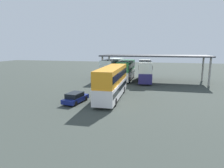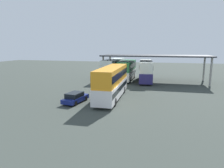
% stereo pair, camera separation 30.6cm
% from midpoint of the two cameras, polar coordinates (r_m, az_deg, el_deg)
% --- Properties ---
extents(ground_plane, '(140.00, 140.00, 0.00)m').
position_cam_midpoint_polar(ground_plane, '(24.29, 0.28, -6.06)').
color(ground_plane, '#373E39').
extents(double_decker_main, '(2.84, 11.52, 4.32)m').
position_cam_midpoint_polar(double_decker_main, '(26.91, 0.33, 0.77)').
color(double_decker_main, white).
rests_on(double_decker_main, ground_plane).
extents(parked_hatchback, '(2.19, 4.25, 1.35)m').
position_cam_midpoint_polar(parked_hatchback, '(25.47, -10.22, -3.87)').
color(parked_hatchback, navy).
rests_on(parked_hatchback, ground_plane).
extents(double_decker_near_canopy, '(3.00, 11.40, 4.31)m').
position_cam_midpoint_polar(double_decker_near_canopy, '(44.45, 0.66, 4.67)').
color(double_decker_near_canopy, navy).
rests_on(double_decker_near_canopy, ground_plane).
extents(double_decker_mid_row, '(2.60, 10.19, 4.08)m').
position_cam_midpoint_polar(double_decker_mid_row, '(42.23, 4.57, 4.16)').
color(double_decker_mid_row, silver).
rests_on(double_decker_mid_row, ground_plane).
extents(double_decker_far_right, '(3.44, 10.71, 4.20)m').
position_cam_midpoint_polar(double_decker_far_right, '(40.93, 9.89, 3.92)').
color(double_decker_far_right, navy).
rests_on(double_decker_far_right, ground_plane).
extents(depot_canopy, '(21.25, 7.21, 5.36)m').
position_cam_midpoint_polar(depot_canopy, '(41.08, 12.42, 7.71)').
color(depot_canopy, '#33353A').
rests_on(depot_canopy, ground_plane).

